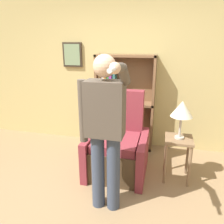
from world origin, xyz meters
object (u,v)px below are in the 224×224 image
(armchair, at_px, (118,148))
(person_standing, at_px, (105,127))
(side_table, at_px, (178,147))
(table_lamp, at_px, (182,110))
(bookcase, at_px, (118,103))

(armchair, bearing_deg, person_standing, -88.48)
(armchair, distance_m, side_table, 0.86)
(armchair, relative_size, table_lamp, 2.29)
(bookcase, xyz_separation_m, armchair, (0.18, -0.85, -0.45))
(bookcase, bearing_deg, table_lamp, -39.97)
(bookcase, relative_size, armchair, 1.40)
(bookcase, height_order, person_standing, person_standing)
(person_standing, xyz_separation_m, table_lamp, (0.83, 0.78, 0.02))
(bookcase, xyz_separation_m, side_table, (1.03, -0.86, -0.33))
(person_standing, bearing_deg, table_lamp, 43.32)
(person_standing, relative_size, side_table, 2.81)
(armchair, height_order, side_table, armchair)
(person_standing, height_order, table_lamp, person_standing)
(armchair, distance_m, person_standing, 1.02)
(table_lamp, bearing_deg, person_standing, -136.68)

